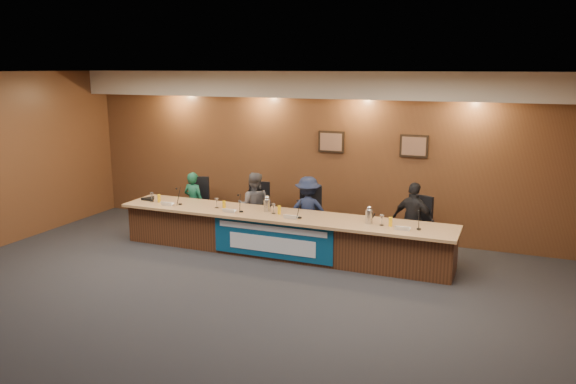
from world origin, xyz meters
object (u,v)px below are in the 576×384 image
carafe_mid (267,205)px  panelist_b (254,206)px  office_chair_b (256,213)px  speakerphone (149,199)px  panelist_c (308,211)px  dais_body (281,235)px  carafe_right (369,217)px  office_chair_c (310,219)px  office_chair_d (414,230)px  banner (272,240)px  panelist_d (414,221)px  office_chair_a (197,207)px  panelist_a (194,202)px

carafe_mid → panelist_b: bearing=132.1°
office_chair_b → speakerphone: bearing=-166.5°
panelist_c → dais_body: bearing=50.1°
carafe_right → speakerphone: size_ratio=0.73×
office_chair_b → office_chair_c: 1.11m
dais_body → office_chair_d: 2.34m
banner → panelist_d: 2.47m
banner → panelist_c: bearing=76.2°
office_chair_a → office_chair_c: same height
panelist_d → office_chair_b: size_ratio=2.81×
office_chair_a → carafe_right: size_ratio=2.05×
panelist_b → office_chair_a: 1.37m
panelist_d → office_chair_d: 0.22m
banner → carafe_mid: bearing=122.5°
panelist_b → office_chair_b: panelist_b is taller
office_chair_c → office_chair_d: same height
panelist_b → office_chair_d: bearing=165.7°
speakerphone → panelist_c: bearing=12.8°
panelist_b → panelist_a: bearing=-16.2°
panelist_d → office_chair_b: bearing=15.4°
office_chair_c → office_chair_d: (1.95, 0.00, 0.00)m
office_chair_a → carafe_right: 3.90m
dais_body → office_chair_c: size_ratio=12.50×
office_chair_d → panelist_c: bearing=-153.3°
banner → panelist_a: panelist_a is taller
office_chair_d → office_chair_c: bearing=-156.2°
panelist_d → office_chair_b: (-3.05, 0.10, -0.20)m
panelist_a → office_chair_c: 2.47m
office_chair_b → office_chair_d: size_ratio=1.00×
office_chair_c → carafe_mid: 0.98m
banner → panelist_b: panelist_b is taller
office_chair_a → carafe_mid: 2.08m
dais_body → panelist_a: panelist_a is taller
dais_body → panelist_b: panelist_b is taller
office_chair_c → carafe_right: carafe_right is taller
dais_body → office_chair_d: bearing=18.8°
banner → office_chair_d: (2.21, 1.17, 0.10)m
carafe_right → panelist_c: bearing=152.0°
carafe_mid → office_chair_b: bearing=127.9°
panelist_b → panelist_c: 1.11m
dais_body → panelist_c: (0.26, 0.65, 0.31)m
panelist_c → office_chair_b: size_ratio=2.73×
panelist_c → office_chair_b: 1.13m
panelist_a → carafe_right: panelist_a is taller
dais_body → carafe_mid: size_ratio=27.23×
banner → panelist_d: (2.21, 1.07, 0.30)m
panelist_b → office_chair_d: size_ratio=2.73×
office_chair_d → carafe_mid: (-2.50, -0.72, 0.38)m
panelist_d → speakerphone: 5.03m
dais_body → panelist_a: bearing=163.5°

